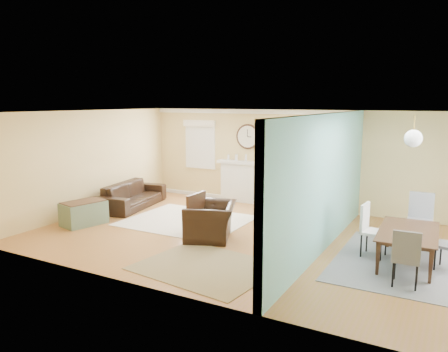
{
  "coord_description": "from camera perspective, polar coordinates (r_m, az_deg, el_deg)",
  "views": [
    {
      "loc": [
        3.72,
        -7.97,
        2.82
      ],
      "look_at": [
        -0.8,
        0.3,
        1.2
      ],
      "focal_mm": 35.0,
      "sensor_mm": 36.0,
      "label": 1
    }
  ],
  "objects": [
    {
      "name": "floor",
      "position": [
        9.24,
        3.5,
        -8.04
      ],
      "size": [
        9.0,
        9.0,
        0.0
      ],
      "primitive_type": "plane",
      "color": "#A26C2E",
      "rests_on": "ground"
    },
    {
      "name": "wall_back",
      "position": [
        11.69,
        9.85,
        2.13
      ],
      "size": [
        9.0,
        0.02,
        2.6
      ],
      "primitive_type": "cube",
      "color": "tan",
      "rests_on": "ground"
    },
    {
      "name": "wall_front",
      "position": [
        6.4,
        -7.94,
        -4.1
      ],
      "size": [
        9.0,
        0.02,
        2.6
      ],
      "primitive_type": "cube",
      "color": "tan",
      "rests_on": "ground"
    },
    {
      "name": "wall_left",
      "position": [
        11.56,
        -17.07,
        1.76
      ],
      "size": [
        0.02,
        6.0,
        2.6
      ],
      "primitive_type": "cube",
      "color": "tan",
      "rests_on": "ground"
    },
    {
      "name": "ceiling",
      "position": [
        8.8,
        3.67,
        8.3
      ],
      "size": [
        9.0,
        6.0,
        0.02
      ],
      "primitive_type": "cube",
      "color": "white",
      "rests_on": "wall_back"
    },
    {
      "name": "partition",
      "position": [
        8.67,
        13.47,
        -0.24
      ],
      "size": [
        0.17,
        6.0,
        2.6
      ],
      "color": "tan",
      "rests_on": "ground"
    },
    {
      "name": "fireplace",
      "position": [
        12.25,
        2.92,
        -0.72
      ],
      "size": [
        1.7,
        0.3,
        1.17
      ],
      "color": "white",
      "rests_on": "ground"
    },
    {
      "name": "wall_clock",
      "position": [
        12.16,
        3.15,
        5.16
      ],
      "size": [
        0.7,
        0.07,
        0.7
      ],
      "color": "#472D1A",
      "rests_on": "wall_back"
    },
    {
      "name": "window_left",
      "position": [
        12.91,
        -3.13,
        4.57
      ],
      "size": [
        1.05,
        0.13,
        1.42
      ],
      "color": "white",
      "rests_on": "wall_back"
    },
    {
      "name": "window_right",
      "position": [
        11.59,
        10.06,
        3.85
      ],
      "size": [
        1.05,
        0.13,
        1.42
      ],
      "color": "white",
      "rests_on": "wall_back"
    },
    {
      "name": "pendant",
      "position": [
        8.03,
        23.49,
        4.52
      ],
      "size": [
        0.3,
        0.3,
        0.55
      ],
      "color": "gold",
      "rests_on": "ceiling"
    },
    {
      "name": "rug_cream",
      "position": [
        10.5,
        -4.87,
        -5.83
      ],
      "size": [
        2.76,
        2.39,
        0.01
      ],
      "primitive_type": "cube",
      "rotation": [
        0.0,
        0.0,
        -0.0
      ],
      "color": "#EFE5CC",
      "rests_on": "floor"
    },
    {
      "name": "rug_jute",
      "position": [
        7.68,
        -2.4,
        -11.75
      ],
      "size": [
        2.43,
        2.08,
        0.01
      ],
      "primitive_type": "cube",
      "rotation": [
        0.0,
        0.0,
        -0.12
      ],
      "color": "#99875E",
      "rests_on": "floor"
    },
    {
      "name": "rug_grey",
      "position": [
        8.46,
        22.92,
        -10.49
      ],
      "size": [
        2.42,
        3.02,
        0.01
      ],
      "primitive_type": "cube",
      "color": "slate",
      "rests_on": "floor"
    },
    {
      "name": "sofa",
      "position": [
        12.0,
        -11.8,
        -2.45
      ],
      "size": [
        1.25,
        2.36,
        0.66
      ],
      "primitive_type": "imported",
      "rotation": [
        0.0,
        0.0,
        1.74
      ],
      "color": "black",
      "rests_on": "floor"
    },
    {
      "name": "eames_chair",
      "position": [
        9.09,
        -1.74,
        -5.89
      ],
      "size": [
        1.35,
        1.43,
        0.74
      ],
      "primitive_type": "imported",
      "rotation": [
        0.0,
        0.0,
        -1.18
      ],
      "color": "black",
      "rests_on": "floor"
    },
    {
      "name": "green_chair",
      "position": [
        10.9,
        7.69,
        -3.44
      ],
      "size": [
        0.96,
        0.98,
        0.7
      ],
      "primitive_type": "imported",
      "rotation": [
        0.0,
        0.0,
        2.79
      ],
      "color": "#006343",
      "rests_on": "floor"
    },
    {
      "name": "trunk",
      "position": [
        10.6,
        -17.84,
        -4.62
      ],
      "size": [
        0.8,
        1.07,
        0.55
      ],
      "color": "slate",
      "rests_on": "floor"
    },
    {
      "name": "credenza",
      "position": [
        9.65,
        12.57,
        -5.02
      ],
      "size": [
        0.48,
        1.4,
        0.8
      ],
      "color": "#A4724E",
      "rests_on": "floor"
    },
    {
      "name": "tv",
      "position": [
        9.5,
        12.62,
        -0.94
      ],
      "size": [
        0.27,
        1.04,
        0.59
      ],
      "primitive_type": "imported",
      "rotation": [
        0.0,
        0.0,
        1.7
      ],
      "color": "black",
      "rests_on": "credenza"
    },
    {
      "name": "garden_stool",
      "position": [
        8.88,
        11.35,
        -7.19
      ],
      "size": [
        0.36,
        0.36,
        0.53
      ],
      "primitive_type": "cylinder",
      "color": "white",
      "rests_on": "floor"
    },
    {
      "name": "potted_plant",
      "position": [
        8.76,
        11.45,
        -4.27
      ],
      "size": [
        0.45,
        0.42,
        0.41
      ],
      "primitive_type": "imported",
      "rotation": [
        0.0,
        0.0,
        0.35
      ],
      "color": "#337F33",
      "rests_on": "garden_stool"
    },
    {
      "name": "dining_table",
      "position": [
        8.36,
        23.06,
        -8.59
      ],
      "size": [
        1.02,
        1.75,
        0.6
      ],
      "primitive_type": "imported",
      "rotation": [
        0.0,
        0.0,
        1.61
      ],
      "color": "#472D1A",
      "rests_on": "floor"
    },
    {
      "name": "dining_chair_n",
      "position": [
        9.38,
        24.22,
        -4.72
      ],
      "size": [
        0.46,
        0.46,
        1.04
      ],
      "color": "slate",
      "rests_on": "floor"
    },
    {
      "name": "dining_chair_s",
      "position": [
        7.33,
        22.75,
        -9.19
      ],
      "size": [
        0.43,
        0.43,
        0.92
      ],
      "color": "slate",
      "rests_on": "floor"
    },
    {
      "name": "dining_chair_w",
      "position": [
        8.44,
        19.08,
        -6.23
      ],
      "size": [
        0.47,
        0.47,
        0.98
      ],
      "color": "white",
      "rests_on": "floor"
    }
  ]
}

